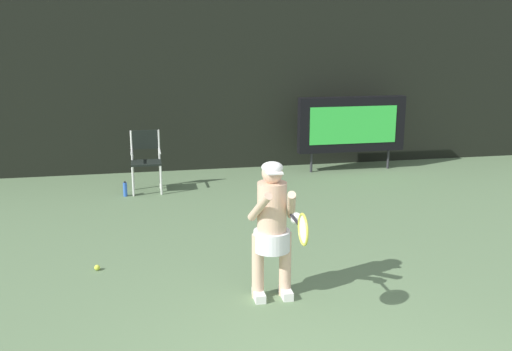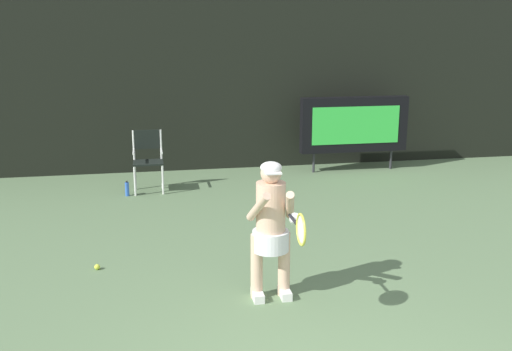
{
  "view_description": "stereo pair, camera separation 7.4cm",
  "coord_description": "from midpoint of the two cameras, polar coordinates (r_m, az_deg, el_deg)",
  "views": [
    {
      "loc": [
        -1.46,
        -3.19,
        2.83
      ],
      "look_at": [
        -0.1,
        3.67,
        1.05
      ],
      "focal_mm": 40.83,
      "sensor_mm": 36.0,
      "label": 1
    },
    {
      "loc": [
        -1.38,
        -3.21,
        2.83
      ],
      "look_at": [
        -0.1,
        3.67,
        1.05
      ],
      "focal_mm": 40.83,
      "sensor_mm": 36.0,
      "label": 2
    }
  ],
  "objects": [
    {
      "name": "backdrop_screen",
      "position": [
        11.83,
        -4.3,
        9.29
      ],
      "size": [
        18.0,
        0.12,
        3.66
      ],
      "color": "black",
      "rests_on": "ground"
    },
    {
      "name": "scoreboard",
      "position": [
        11.87,
        9.18,
        4.96
      ],
      "size": [
        2.2,
        0.21,
        1.5
      ],
      "color": "black",
      "rests_on": "ground"
    },
    {
      "name": "umpire_chair",
      "position": [
        10.43,
        -10.93,
        1.76
      ],
      "size": [
        0.52,
        0.44,
        1.08
      ],
      "color": "white",
      "rests_on": "ground"
    },
    {
      "name": "water_bottle",
      "position": [
        10.3,
        -12.89,
        -1.33
      ],
      "size": [
        0.07,
        0.07,
        0.27
      ],
      "color": "blue",
      "rests_on": "ground"
    },
    {
      "name": "tennis_player",
      "position": [
        6.14,
        1.25,
        -4.83
      ],
      "size": [
        0.52,
        0.59,
        1.5
      ],
      "color": "white",
      "rests_on": "ground"
    },
    {
      "name": "tennis_racket",
      "position": [
        5.48,
        4.18,
        -5.22
      ],
      "size": [
        0.03,
        0.6,
        0.31
      ],
      "rotation": [
        0.0,
        0.0,
        -0.16
      ],
      "color": "black"
    },
    {
      "name": "tennis_ball_loose",
      "position": [
        7.34,
        -15.58,
        -8.69
      ],
      "size": [
        0.07,
        0.07,
        0.07
      ],
      "color": "#CCDB3D",
      "rests_on": "ground"
    },
    {
      "name": "tennis_ball_spare",
      "position": [
        9.19,
        -0.06,
        -3.45
      ],
      "size": [
        0.07,
        0.07,
        0.07
      ],
      "color": "#CCDB3D",
      "rests_on": "ground"
    }
  ]
}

